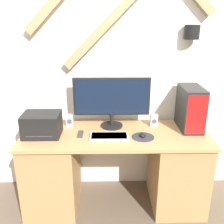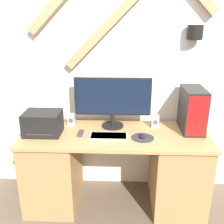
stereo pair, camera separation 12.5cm
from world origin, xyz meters
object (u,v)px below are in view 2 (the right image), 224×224
at_px(keyboard, 109,136).
at_px(computer_tower, 192,110).
at_px(remote_control, 80,133).
at_px(monitor, 113,99).
at_px(printer, 43,123).
at_px(mouse, 142,136).
at_px(speaker_left, 71,120).
at_px(speaker_right, 155,121).

xyz_separation_m(keyboard, computer_tower, (0.76, 0.19, 0.19)).
bearing_deg(remote_control, computer_tower, 7.77).
height_order(monitor, printer, monitor).
xyz_separation_m(monitor, computer_tower, (0.73, -0.05, -0.08)).
bearing_deg(remote_control, mouse, -5.14).
xyz_separation_m(monitor, mouse, (0.27, -0.24, -0.26)).
bearing_deg(monitor, keyboard, -96.15).
distance_m(speaker_left, remote_control, 0.24).
bearing_deg(computer_tower, printer, -174.34).
bearing_deg(mouse, speaker_right, 60.67).
relative_size(printer, remote_control, 2.45).
xyz_separation_m(monitor, keyboard, (-0.03, -0.24, -0.27)).
relative_size(keyboard, speaker_right, 2.90).
height_order(keyboard, speaker_left, speaker_left).
height_order(monitor, speaker_right, monitor).
bearing_deg(computer_tower, monitor, 175.72).
bearing_deg(monitor, remote_control, -145.82).
relative_size(speaker_left, remote_control, 0.88).
height_order(speaker_right, remote_control, speaker_right).
xyz_separation_m(keyboard, remote_control, (-0.26, 0.05, -0.00)).
bearing_deg(keyboard, mouse, 0.26).
xyz_separation_m(mouse, computer_tower, (0.46, 0.19, 0.18)).
bearing_deg(computer_tower, remote_control, -172.23).
distance_m(monitor, remote_control, 0.44).
relative_size(computer_tower, speaker_right, 3.43).
height_order(mouse, speaker_right, speaker_right).
relative_size(monitor, printer, 2.20).
relative_size(monitor, computer_tower, 1.79).
relative_size(monitor, remote_control, 5.39).
bearing_deg(keyboard, monitor, 83.85).
xyz_separation_m(monitor, speaker_right, (0.40, 0.00, -0.22)).
height_order(keyboard, remote_control, keyboard).
bearing_deg(mouse, monitor, 137.91).
bearing_deg(speaker_right, computer_tower, -9.60).
bearing_deg(mouse, speaker_left, 159.31).
relative_size(monitor, mouse, 9.60).
xyz_separation_m(keyboard, printer, (-0.59, 0.06, 0.09)).
xyz_separation_m(computer_tower, printer, (-1.35, -0.13, -0.10)).
bearing_deg(monitor, speaker_right, 0.04).
height_order(mouse, computer_tower, computer_tower).
bearing_deg(remote_control, keyboard, -11.20).
distance_m(keyboard, printer, 0.60).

